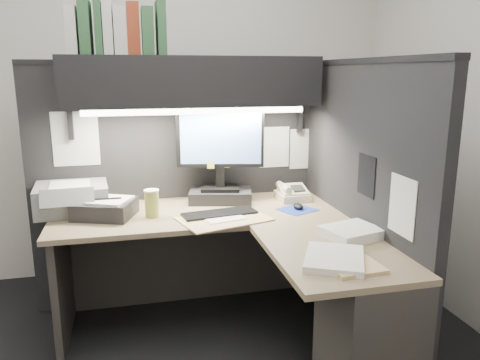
# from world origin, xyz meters

# --- Properties ---
(wall_back) EXTENTS (3.50, 0.04, 2.70)m
(wall_back) POSITION_xyz_m (0.00, 1.50, 1.35)
(wall_back) COLOR silver
(wall_back) RESTS_ON floor
(wall_front) EXTENTS (3.50, 0.04, 2.70)m
(wall_front) POSITION_xyz_m (0.00, -1.50, 1.35)
(wall_front) COLOR silver
(wall_front) RESTS_ON floor
(partition_back) EXTENTS (1.90, 0.06, 1.60)m
(partition_back) POSITION_xyz_m (0.03, 0.93, 0.80)
(partition_back) COLOR black
(partition_back) RESTS_ON floor
(partition_right) EXTENTS (0.06, 1.50, 1.60)m
(partition_right) POSITION_xyz_m (0.98, 0.18, 0.80)
(partition_right) COLOR black
(partition_right) RESTS_ON floor
(desk) EXTENTS (1.70, 1.53, 0.73)m
(desk) POSITION_xyz_m (0.43, -0.00, 0.44)
(desk) COLOR #7C674F
(desk) RESTS_ON floor
(overhead_shelf) EXTENTS (1.55, 0.34, 0.30)m
(overhead_shelf) POSITION_xyz_m (0.12, 0.75, 1.50)
(overhead_shelf) COLOR black
(overhead_shelf) RESTS_ON partition_back
(task_light_tube) EXTENTS (1.32, 0.04, 0.04)m
(task_light_tube) POSITION_xyz_m (0.12, 0.61, 1.33)
(task_light_tube) COLOR white
(task_light_tube) RESTS_ON overhead_shelf
(monitor) EXTENTS (0.55, 0.33, 0.60)m
(monitor) POSITION_xyz_m (0.29, 0.74, 0.97)
(monitor) COLOR black
(monitor) RESTS_ON desk
(keyboard) EXTENTS (0.46, 0.21, 0.02)m
(keyboard) POSITION_xyz_m (0.22, 0.44, 0.74)
(keyboard) COLOR black
(keyboard) RESTS_ON desk
(mousepad) EXTENTS (0.26, 0.25, 0.00)m
(mousepad) POSITION_xyz_m (0.71, 0.44, 0.73)
(mousepad) COLOR #1C329A
(mousepad) RESTS_ON desk
(mouse) EXTENTS (0.06, 0.09, 0.03)m
(mouse) POSITION_xyz_m (0.72, 0.45, 0.75)
(mouse) COLOR black
(mouse) RESTS_ON mousepad
(telephone) EXTENTS (0.20, 0.21, 0.08)m
(telephone) POSITION_xyz_m (0.76, 0.67, 0.77)
(telephone) COLOR beige
(telephone) RESTS_ON desk
(coffee_cup) EXTENTS (0.09, 0.09, 0.15)m
(coffee_cup) POSITION_xyz_m (-0.16, 0.51, 0.81)
(coffee_cup) COLOR #B3B94A
(coffee_cup) RESTS_ON desk
(printer) EXTENTS (0.44, 0.39, 0.17)m
(printer) POSITION_xyz_m (-0.63, 0.73, 0.81)
(printer) COLOR gray
(printer) RESTS_ON desk
(notebook_stack) EXTENTS (0.39, 0.36, 0.10)m
(notebook_stack) POSITION_xyz_m (-0.43, 0.57, 0.78)
(notebook_stack) COLOR black
(notebook_stack) RESTS_ON desk
(open_folder) EXTENTS (0.56, 0.45, 0.01)m
(open_folder) POSITION_xyz_m (0.23, 0.35, 0.73)
(open_folder) COLOR tan
(open_folder) RESTS_ON desk
(paper_stack_a) EXTENTS (0.32, 0.29, 0.05)m
(paper_stack_a) POSITION_xyz_m (0.81, -0.08, 0.76)
(paper_stack_a) COLOR white
(paper_stack_a) RESTS_ON desk
(paper_stack_b) EXTENTS (0.37, 0.40, 0.03)m
(paper_stack_b) POSITION_xyz_m (0.59, -0.36, 0.75)
(paper_stack_b) COLOR white
(paper_stack_b) RESTS_ON desk
(manila_stack) EXTENTS (0.24, 0.30, 0.02)m
(manila_stack) POSITION_xyz_m (0.64, -0.40, 0.74)
(manila_stack) COLOR tan
(manila_stack) RESTS_ON desk
(binder_row) EXTENTS (0.55, 0.24, 0.31)m
(binder_row) POSITION_xyz_m (-0.31, 0.74, 1.79)
(binder_row) COLOR #BABAB5
(binder_row) RESTS_ON overhead_shelf
(pinned_papers) EXTENTS (1.76, 1.31, 0.51)m
(pinned_papers) POSITION_xyz_m (0.42, 0.56, 1.05)
(pinned_papers) COLOR white
(pinned_papers) RESTS_ON partition_back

